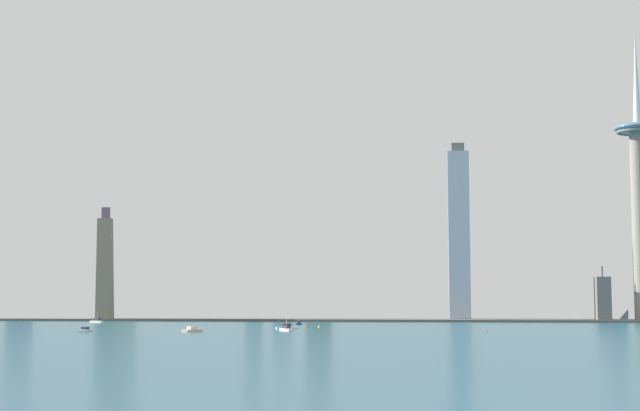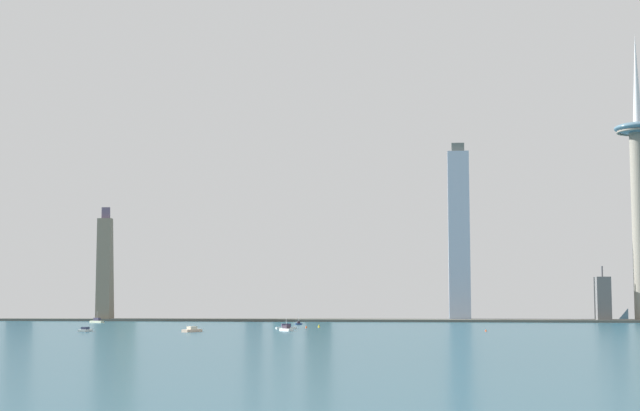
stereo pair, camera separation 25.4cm
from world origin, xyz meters
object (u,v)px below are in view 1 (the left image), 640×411
airplane (205,145)px  skyscraper_5 (616,287)px  boat_1 (97,321)px  skyscraper_7 (459,234)px  skyscraper_1 (283,292)px  skyscraper_9 (126,255)px  boat_4 (286,329)px  observation_tower (640,184)px  boat_5 (286,327)px  skyscraper_6 (319,274)px  boat_3 (299,323)px  skyscraper_8 (603,299)px  channel_buoy_1 (306,327)px  channel_buoy_2 (486,330)px  skyscraper_10 (21,276)px  skyscraper_4 (107,267)px  boat_0 (85,330)px  skyscraper_2 (254,271)px  boat_2 (192,330)px  channel_buoy_0 (319,326)px

airplane → skyscraper_5: bearing=-106.3°
boat_1 → skyscraper_7: bearing=-132.7°
skyscraper_1 → skyscraper_9: bearing=-160.3°
skyscraper_7 → boat_4: skyscraper_7 is taller
observation_tower → boat_5: size_ratio=17.60×
skyscraper_1 → skyscraper_6: (48.00, -55.81, 20.22)m
skyscraper_7 → boat_3: skyscraper_7 is taller
skyscraper_8 → channel_buoy_1: (-272.01, -206.69, -21.54)m
channel_buoy_2 → boat_1: bearing=153.0°
skyscraper_1 → airplane: bearing=-130.2°
observation_tower → airplane: 456.49m
observation_tower → skyscraper_10: size_ratio=3.08×
skyscraper_4 → airplane: 168.47m
skyscraper_8 → boat_0: skyscraper_8 is taller
skyscraper_2 → skyscraper_8: bearing=-9.9°
boat_0 → skyscraper_4: bearing=-164.3°
skyscraper_9 → skyscraper_10: (-113.22, -21.33, -24.31)m
skyscraper_5 → skyscraper_9: bearing=-177.9°
skyscraper_10 → skyscraper_1: bearing=16.2°
skyscraper_7 → boat_4: (-137.69, -300.26, -88.63)m
boat_3 → skyscraper_2: bearing=85.4°
observation_tower → skyscraper_6: 347.09m
skyscraper_7 → boat_1: size_ratio=11.28×
skyscraper_7 → boat_5: size_ratio=11.20×
skyscraper_7 → boat_2: bearing=-122.0°
observation_tower → boat_0: (-462.00, -301.37, -136.57)m
skyscraper_5 → skyscraper_6: size_ratio=0.77×
skyscraper_5 → boat_1: size_ratio=4.71×
skyscraper_4 → boat_1: skyscraper_4 is taller
skyscraper_5 → skyscraper_8: (-27.25, -73.77, -12.81)m
boat_1 → channel_buoy_2: bearing=-176.5°
skyscraper_5 → boat_2: size_ratio=4.33×
boat_3 → channel_buoy_0: boat_3 is taller
skyscraper_7 → skyscraper_8: (140.49, -24.75, -67.60)m
skyscraper_7 → channel_buoy_2: 303.74m
skyscraper_10 → boat_0: (198.36, -333.27, -46.33)m
boat_5 → skyscraper_7: bearing=41.4°
skyscraper_6 → boat_4: (13.55, -333.70, -48.83)m
skyscraper_10 → skyscraper_2: bearing=6.9°
channel_buoy_1 → skyscraper_5: bearing=43.1°
boat_4 → boat_5: (-6.13, 40.93, -0.02)m
skyscraper_9 → boat_3: skyscraper_9 is taller
skyscraper_1 → skyscraper_5: 369.20m
skyscraper_4 → skyscraper_10: size_ratio=1.25×
skyscraper_6 → skyscraper_8: 298.76m
skyscraper_8 → boat_0: bearing=-144.6°
skyscraper_10 → skyscraper_7: bearing=-0.9°
skyscraper_7 → skyscraper_8: size_ratio=3.34×
skyscraper_1 → channel_buoy_2: skyscraper_1 is taller
skyscraper_8 → boat_3: (-290.28, -117.49, -21.36)m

